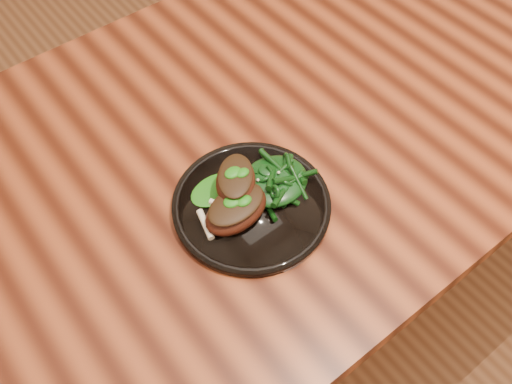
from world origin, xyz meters
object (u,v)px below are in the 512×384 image
at_px(lamb_chop_front, 236,209).
at_px(greens_heap, 274,178).
at_px(desk, 321,119).
at_px(plate, 251,205).

distance_m(lamb_chop_front, greens_heap, 0.08).
distance_m(desk, plate, 0.31).
height_order(plate, greens_heap, greens_heap).
bearing_deg(greens_heap, lamb_chop_front, -171.22).
bearing_deg(desk, plate, -154.58).
bearing_deg(greens_heap, desk, 29.20).
distance_m(plate, lamb_chop_front, 0.05).
height_order(desk, plate, plate).
bearing_deg(plate, lamb_chop_front, -166.49).
relative_size(lamb_chop_front, greens_heap, 1.05).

